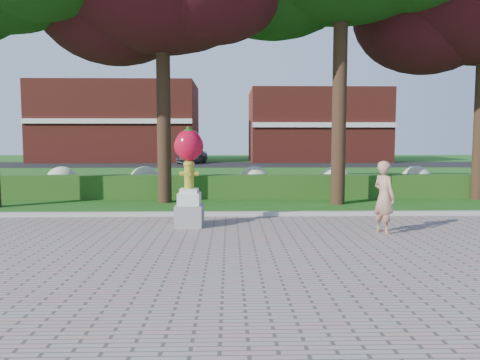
{
  "coord_description": "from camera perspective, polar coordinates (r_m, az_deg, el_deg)",
  "views": [
    {
      "loc": [
        0.1,
        -9.05,
        2.05
      ],
      "look_at": [
        0.32,
        1.0,
        1.16
      ],
      "focal_mm": 35.0,
      "sensor_mm": 36.0,
      "label": 1
    }
  ],
  "objects": [
    {
      "name": "hydrant_sculpture",
      "position": [
        10.7,
        -6.23,
        0.73
      ],
      "size": [
        0.66,
        0.64,
        2.28
      ],
      "rotation": [
        0.0,
        0.0,
        -0.05
      ],
      "color": "gray",
      "rests_on": "walkway"
    },
    {
      "name": "building_right",
      "position": [
        43.79,
        9.19,
        6.5
      ],
      "size": [
        12.0,
        8.0,
        6.4
      ],
      "primitive_type": "cube",
      "color": "maroon",
      "rests_on": "ground"
    },
    {
      "name": "ground",
      "position": [
        9.28,
        -1.86,
        -7.69
      ],
      "size": [
        100.0,
        100.0,
        0.0
      ],
      "primitive_type": "plane",
      "color": "#1E5615",
      "rests_on": "ground"
    },
    {
      "name": "parked_car",
      "position": [
        38.69,
        -5.84,
        3.01
      ],
      "size": [
        2.63,
        4.19,
        1.33
      ],
      "primitive_type": "imported",
      "rotation": [
        0.0,
        0.0,
        -0.29
      ],
      "color": "#464A4F",
      "rests_on": "street"
    },
    {
      "name": "building_left",
      "position": [
        44.25,
        -14.56,
        6.78
      ],
      "size": [
        14.0,
        8.0,
        7.0
      ],
      "primitive_type": "cube",
      "color": "maroon",
      "rests_on": "ground"
    },
    {
      "name": "street",
      "position": [
        37.11,
        -1.42,
        1.91
      ],
      "size": [
        50.0,
        8.0,
        0.02
      ],
      "primitive_type": "cube",
      "color": "black",
      "rests_on": "ground"
    },
    {
      "name": "curb",
      "position": [
        12.21,
        -1.72,
        -4.24
      ],
      "size": [
        40.0,
        0.18,
        0.15
      ],
      "primitive_type": "cube",
      "color": "#ADADA5",
      "rests_on": "ground"
    },
    {
      "name": "woman",
      "position": [
        10.39,
        17.15,
        -2.0
      ],
      "size": [
        0.56,
        0.66,
        1.54
      ],
      "primitive_type": "imported",
      "rotation": [
        0.0,
        0.0,
        1.98
      ],
      "color": "tan",
      "rests_on": "walkway"
    },
    {
      "name": "lawn_hedge",
      "position": [
        16.14,
        -1.61,
        -0.81
      ],
      "size": [
        24.0,
        0.7,
        0.8
      ],
      "primitive_type": "cube",
      "color": "#204D16",
      "rests_on": "ground"
    },
    {
      "name": "walkway",
      "position": [
        5.45,
        -2.31,
        -16.81
      ],
      "size": [
        40.0,
        14.0,
        0.04
      ],
      "primitive_type": "cube",
      "color": "gray",
      "rests_on": "ground"
    },
    {
      "name": "hydrangea_row",
      "position": [
        17.13,
        0.32,
        0.04
      ],
      "size": [
        20.1,
        1.1,
        0.99
      ],
      "color": "#B1BD90",
      "rests_on": "ground"
    }
  ]
}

